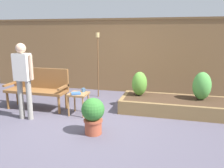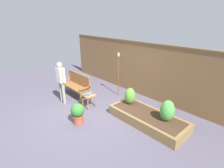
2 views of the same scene
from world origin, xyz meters
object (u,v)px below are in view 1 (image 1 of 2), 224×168
book_on_table (76,93)px  shrub_far_corner (202,86)px  side_table (78,97)px  shrub_near_bench (139,84)px  tiki_torch (98,54)px  person_by_bench (23,75)px  cup_on_table (83,90)px  potted_boxwood (93,114)px  garden_bench (38,85)px

book_on_table → shrub_far_corner: 2.76m
side_table → shrub_near_bench: bearing=34.2°
tiki_torch → person_by_bench: bearing=-114.8°
person_by_bench → shrub_far_corner: bearing=20.7°
cup_on_table → book_on_table: 0.23m
shrub_far_corner → potted_boxwood: bearing=-139.4°
book_on_table → potted_boxwood: 1.02m
cup_on_table → potted_boxwood: bearing=-60.1°
side_table → tiki_torch: tiki_torch is taller
person_by_bench → side_table: bearing=28.5°
book_on_table → tiki_torch: 1.72m
book_on_table → garden_bench: bearing=137.7°
potted_boxwood → tiki_torch: size_ratio=0.37×
potted_boxwood → tiki_torch: 2.57m
book_on_table → person_by_bench: bearing=177.7°
garden_bench → book_on_table: garden_bench is taller
side_table → book_on_table: book_on_table is taller
cup_on_table → shrub_near_bench: bearing=31.2°
shrub_far_corner → tiki_torch: 2.77m
side_table → shrub_near_bench: size_ratio=0.85×
cup_on_table → potted_boxwood: 1.15m
shrub_near_bench → potted_boxwood: bearing=-108.9°
garden_bench → cup_on_table: 1.17m
garden_bench → side_table: size_ratio=3.00×
book_on_table → cup_on_table: bearing=41.3°
garden_bench → tiki_torch: bearing=50.2°
cup_on_table → book_on_table: bearing=-111.3°
cup_on_table → potted_boxwood: potted_boxwood is taller
potted_boxwood → shrub_far_corner: size_ratio=1.06×
book_on_table → shrub_near_bench: shrub_near_bench is taller
cup_on_table → book_on_table: size_ratio=0.54×
book_on_table → shrub_near_bench: bearing=9.0°
book_on_table → person_by_bench: person_by_bench is taller
potted_boxwood → shrub_near_bench: size_ratio=1.16×
shrub_near_bench → cup_on_table: bearing=-148.8°
tiki_torch → shrub_near_bench: bearing=-28.2°
book_on_table → potted_boxwood: potted_boxwood is taller
shrub_far_corner → person_by_bench: (-3.55, -1.34, 0.32)m
book_on_table → potted_boxwood: size_ratio=0.30×
potted_boxwood → shrub_far_corner: 2.59m
side_table → book_on_table: 0.13m
shrub_far_corner → book_on_table: bearing=-160.9°
garden_bench → shrub_near_bench: size_ratio=2.56×
garden_bench → tiki_torch: size_ratio=0.82×
potted_boxwood → shrub_near_bench: bearing=71.1°
shrub_far_corner → person_by_bench: 3.81m
garden_bench → potted_boxwood: size_ratio=2.20×
shrub_near_bench → shrub_far_corner: 1.38m
book_on_table → person_by_bench: 1.13m
garden_bench → potted_boxwood: bearing=-31.5°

